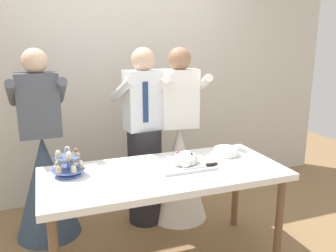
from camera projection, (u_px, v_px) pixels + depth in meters
The scene contains 8 objects.
rear_wall at pixel (119, 66), 3.74m from camera, with size 5.20×0.10×2.90m, color beige.
dessert_table at pixel (164, 180), 2.60m from camera, with size 1.80×0.80×0.78m.
cupcake_stand at pixel (68, 164), 2.48m from camera, with size 0.23×0.23×0.21m.
main_cake_tray at pixel (185, 161), 2.66m from camera, with size 0.44×0.31×0.12m.
plate_stack at pixel (226, 152), 2.92m from camera, with size 0.21×0.20×0.07m.
person_groom at pixel (144, 147), 3.24m from camera, with size 0.52×0.54×1.66m.
person_bride at pixel (179, 161), 3.37m from camera, with size 0.56×0.56×1.66m.
person_guest at pixel (45, 173), 3.05m from camera, with size 0.56×0.56×1.66m.
Camera 1 is at (-0.82, -2.29, 1.72)m, focal length 37.20 mm.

